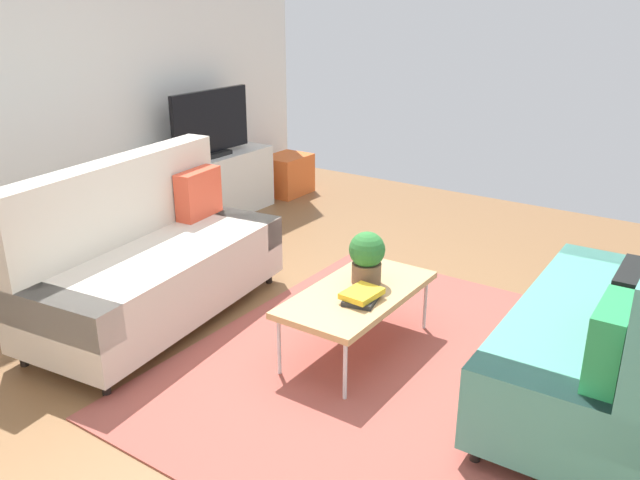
% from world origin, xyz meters
% --- Properties ---
extents(ground_plane, '(7.68, 7.68, 0.00)m').
position_xyz_m(ground_plane, '(0.00, 0.00, 0.00)').
color(ground_plane, brown).
extents(wall_far, '(6.40, 0.12, 2.90)m').
position_xyz_m(wall_far, '(0.00, 2.80, 1.45)').
color(wall_far, white).
rests_on(wall_far, ground_plane).
extents(area_rug, '(2.90, 2.20, 0.01)m').
position_xyz_m(area_rug, '(0.09, -0.32, 0.01)').
color(area_rug, '#9E4C42').
rests_on(area_rug, ground_plane).
extents(couch_beige, '(1.99, 1.06, 1.10)m').
position_xyz_m(couch_beige, '(-0.26, 1.30, 0.44)').
color(couch_beige, beige).
rests_on(couch_beige, ground_plane).
extents(couch_green, '(1.92, 0.88, 1.10)m').
position_xyz_m(couch_green, '(0.42, -1.55, 0.45)').
color(couch_green, teal).
rests_on(couch_green, ground_plane).
extents(coffee_table, '(1.10, 0.56, 0.42)m').
position_xyz_m(coffee_table, '(0.14, -0.12, 0.39)').
color(coffee_table, tan).
rests_on(coffee_table, ground_plane).
extents(tv_console, '(1.40, 0.44, 0.64)m').
position_xyz_m(tv_console, '(1.59, 2.46, 0.32)').
color(tv_console, silver).
rests_on(tv_console, ground_plane).
extents(tv, '(1.00, 0.20, 0.64)m').
position_xyz_m(tv, '(1.59, 2.44, 0.95)').
color(tv, black).
rests_on(tv, tv_console).
extents(storage_trunk, '(0.52, 0.40, 0.44)m').
position_xyz_m(storage_trunk, '(2.69, 2.36, 0.22)').
color(storage_trunk, orange).
rests_on(storage_trunk, ground_plane).
extents(potted_plant, '(0.23, 0.23, 0.34)m').
position_xyz_m(potted_plant, '(0.28, -0.10, 0.60)').
color(potted_plant, brown).
rests_on(potted_plant, coffee_table).
extents(table_book_0, '(0.28, 0.23, 0.03)m').
position_xyz_m(table_book_0, '(0.04, -0.21, 0.43)').
color(table_book_0, '#262626').
rests_on(table_book_0, coffee_table).
extents(table_book_1, '(0.25, 0.20, 0.04)m').
position_xyz_m(table_book_1, '(0.04, -0.21, 0.47)').
color(table_book_1, gold).
rests_on(table_book_1, table_book_0).
extents(vase_0, '(0.10, 0.10, 0.15)m').
position_xyz_m(vase_0, '(1.01, 2.51, 0.72)').
color(vase_0, silver).
rests_on(vase_0, tv_console).
extents(bottle_0, '(0.05, 0.05, 0.16)m').
position_xyz_m(bottle_0, '(1.17, 2.42, 0.72)').
color(bottle_0, purple).
rests_on(bottle_0, tv_console).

